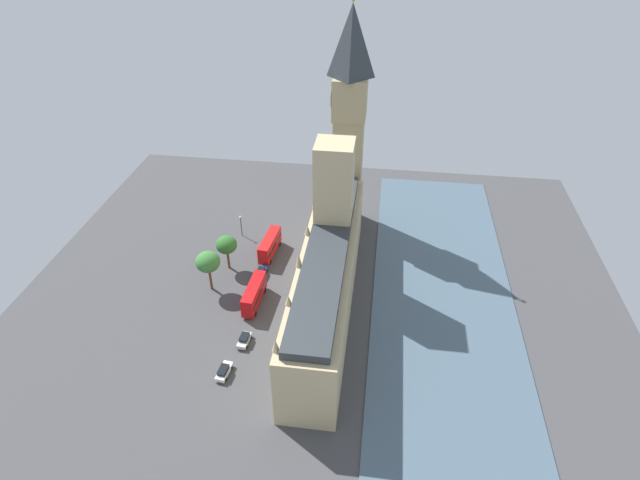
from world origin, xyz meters
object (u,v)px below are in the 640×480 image
Objects in this scene: car_silver_near_tower at (244,340)px; car_blue_midblock at (261,272)px; car_white_leading at (224,371)px; plane_tree_corner at (208,262)px; parliament_building at (328,267)px; street_lamp_by_river_gate at (241,222)px; clock_tower at (349,120)px; double_decker_bus_opposite_hall at (270,245)px; pedestrian_kerbside at (301,263)px; double_decker_bus_far_end at (254,294)px; plane_tree_under_trees at (226,245)px.

car_blue_midblock is at bearing -81.46° from car_silver_near_tower.
car_silver_near_tower is 8.14m from car_white_leading.
plane_tree_corner is (9.57, 5.83, 6.43)m from car_blue_midblock.
parliament_building is 32.80m from street_lamp_by_river_gate.
car_blue_midblock is 17.30m from street_lamp_by_river_gate.
clock_tower reaches higher than double_decker_bus_opposite_hall.
car_blue_midblock is 9.68m from pedestrian_kerbside.
double_decker_bus_far_end is (-0.47, 17.36, 0.00)m from double_decker_bus_opposite_hall.
double_decker_bus_opposite_hall is 2.35× the size of car_white_leading.
pedestrian_kerbside is (8.42, 20.23, -26.92)m from clock_tower.
plane_tree_under_trees is (24.62, 23.34, -21.22)m from clock_tower.
street_lamp_by_river_gate is at bearing 22.38° from clock_tower.
street_lamp_by_river_gate is at bearing 106.91° from car_white_leading.
clock_tower reaches higher than plane_tree_under_trees.
clock_tower is (-0.81, -31.81, 18.41)m from parliament_building.
car_blue_midblock and car_white_leading have the same top height.
parliament_building reaches higher than plane_tree_corner.
double_decker_bus_opposite_hall and double_decker_bus_far_end have the same top height.
clock_tower is 35.91m from street_lamp_by_river_gate.
double_decker_bus_opposite_hall is (15.59, -14.91, -6.60)m from parliament_building.
plane_tree_under_trees reaches higher than street_lamp_by_river_gate.
double_decker_bus_far_end is at bearing 110.80° from street_lamp_by_river_gate.
street_lamp_by_river_gate is at bearing -143.06° from pedestrian_kerbside.
street_lamp_by_river_gate is (0.41, -13.03, -2.38)m from plane_tree_under_trees.
clock_tower reaches higher than car_silver_near_tower.
car_white_leading is at bearing 89.88° from double_decker_bus_far_end.
clock_tower is 45.46m from plane_tree_corner.
clock_tower is at bearing -130.33° from plane_tree_corner.
car_silver_near_tower is (-0.70, 11.28, -1.75)m from double_decker_bus_far_end.
plane_tree_under_trees reaches higher than pedestrian_kerbside.
parliament_building is 10.08× the size of street_lamp_by_river_gate.
double_decker_bus_opposite_hall is at bearing -134.84° from pedestrian_kerbside.
double_decker_bus_far_end is 1.25× the size of plane_tree_under_trees.
plane_tree_under_trees is 13.25m from street_lamp_by_river_gate.
pedestrian_kerbside is at bearing 149.16° from street_lamp_by_river_gate.
double_decker_bus_far_end is 2.33× the size of car_white_leading.
car_white_leading is 0.79× the size of street_lamp_by_river_gate.
plane_tree_corner is 20.98m from street_lamp_by_river_gate.
double_decker_bus_opposite_hall is 2.16× the size of car_blue_midblock.
plane_tree_under_trees reaches higher than double_decker_bus_opposite_hall.
car_silver_near_tower is 2.56× the size of pedestrian_kerbside.
double_decker_bus_opposite_hall is at bearing -43.71° from parliament_building.
pedestrian_kerbside is 17.45m from plane_tree_under_trees.
car_white_leading is 0.47× the size of plane_tree_corner.
plane_tree_corner is (1.69, 7.65, 0.89)m from plane_tree_under_trees.
car_white_leading is (16.10, 21.69, -8.35)m from parliament_building.
plane_tree_corner reaches higher than pedestrian_kerbside.
car_blue_midblock is 0.58× the size of plane_tree_under_trees.
street_lamp_by_river_gate is (8.63, -6.59, 1.42)m from double_decker_bus_opposite_hall.
car_white_leading is (0.16, 28.34, -0.00)m from car_blue_midblock.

